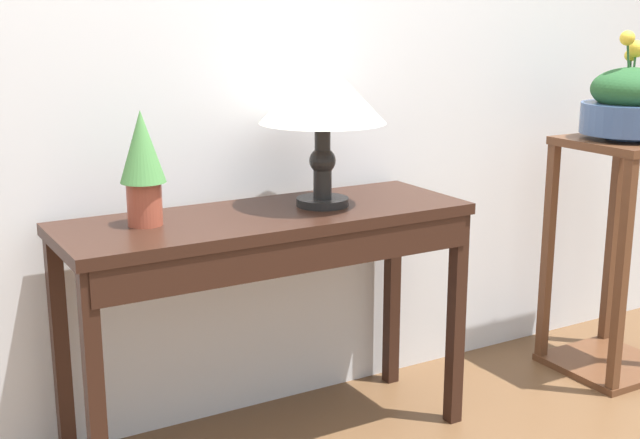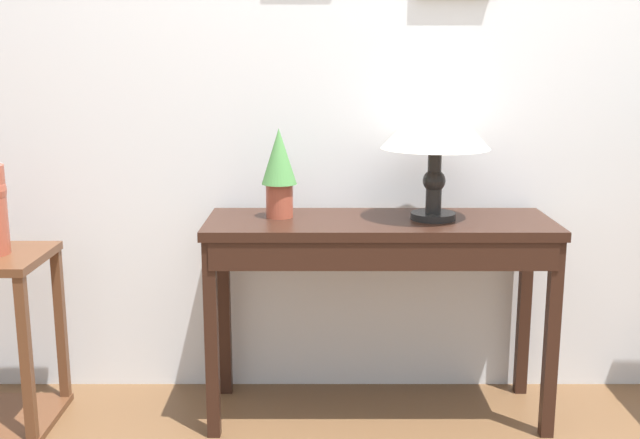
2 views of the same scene
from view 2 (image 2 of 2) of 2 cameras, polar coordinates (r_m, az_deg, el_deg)
name	(u,v)px [view 2 (image 2 of 2)]	position (r m, az deg, el deg)	size (l,w,h in m)	color
back_wall_with_art	(390,39)	(3.02, 5.26, 13.26)	(9.00, 0.13, 2.80)	silver
console_table	(378,249)	(2.77, 4.35, -2.20)	(1.25, 0.43, 0.76)	black
table_lamp	(434,124)	(2.75, 8.51, 7.02)	(0.39, 0.39, 0.46)	black
potted_plant_on_console	(278,168)	(2.78, -3.18, 3.84)	(0.13, 0.13, 0.33)	#9E4733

